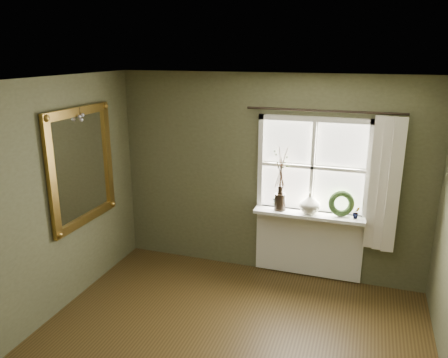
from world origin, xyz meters
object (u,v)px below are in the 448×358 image
dark_jug (280,202)px  wreath (341,206)px  gilt_mirror (82,166)px  cream_vase (310,203)px

dark_jug → wreath: 0.74m
gilt_mirror → wreath: bearing=19.9°
cream_vase → gilt_mirror: gilt_mirror is taller
cream_vase → wreath: 0.38m
dark_jug → gilt_mirror: 2.43m
wreath → gilt_mirror: bearing=-178.1°
dark_jug → cream_vase: bearing=0.0°
dark_jug → wreath: wreath is taller
wreath → gilt_mirror: 3.12m
dark_jug → cream_vase: 0.37m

